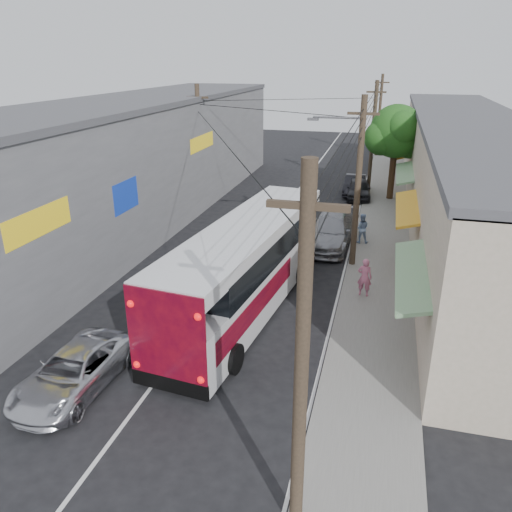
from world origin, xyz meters
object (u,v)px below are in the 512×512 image
Objects in this scene: parked_suv at (330,231)px; pedestrian_near at (365,277)px; jeepney at (74,371)px; parked_car_mid at (359,189)px; parked_car_far at (355,185)px; pedestrian_far at (361,228)px; coach_bus at (248,265)px.

pedestrian_near reaches higher than parked_suv.
parked_suv reaches higher than jeepney.
parked_car_mid is 1.25m from parked_car_far.
parked_suv is 3.45× the size of pedestrian_far.
coach_bus is 2.25× the size of parked_suv.
pedestrian_far is at bearing -79.03° from pedestrian_near.
parked_car_far is 17.54m from pedestrian_near.
parked_suv reaches higher than parked_car_mid.
parked_car_mid is at bearing 77.14° from jeepney.
parked_car_mid is at bearing 88.82° from parked_suv.
pedestrian_near is 1.02× the size of pedestrian_far.
pedestrian_near is at bearing -89.75° from parked_car_mid.
coach_bus is 3.07× the size of parked_car_far.
coach_bus reaches higher than parked_car_far.
jeepney is at bearing 52.94° from pedestrian_near.
pedestrian_near is (8.12, 8.62, 0.32)m from jeepney.
pedestrian_far is at bearing 65.81° from jeepney.
parked_suv is at bearing -64.16° from pedestrian_near.
pedestrian_far is at bearing 21.46° from parked_suv.
coach_bus is at bearing -104.17° from parked_car_mid.
coach_bus is 7.61m from jeepney.
parked_car_mid is (6.78, 24.88, 0.06)m from jeepney.
coach_bus is 18.61m from parked_car_mid.
parked_suv is at bearing 70.15° from jeepney.
pedestrian_far is at bearing -83.55° from parked_car_far.
pedestrian_far reaches higher than parked_car_far.
coach_bus is at bearing 63.34° from jeepney.
pedestrian_far reaches higher than parked_car_mid.
pedestrian_near reaches higher than pedestrian_far.
jeepney is 1.11× the size of parked_car_far.
parked_car_mid is at bearing -79.04° from pedestrian_near.
coach_bus is 3.11× the size of parked_car_mid.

